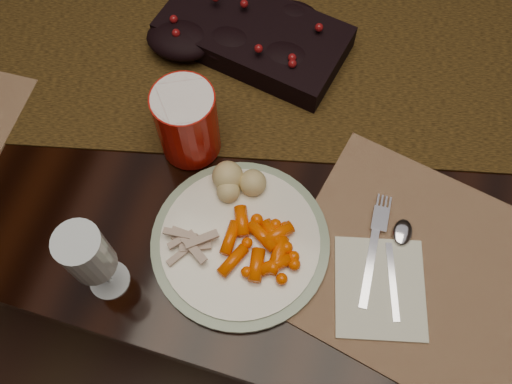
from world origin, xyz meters
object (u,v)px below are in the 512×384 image
(napkin, at_px, (380,288))
(red_cup, at_px, (187,123))
(baby_carrots, at_px, (257,248))
(centerpiece, at_px, (254,32))
(turkey_shreds, at_px, (189,244))
(dining_table, at_px, (299,176))
(wine_glass, at_px, (95,263))
(mashed_potatoes, at_px, (243,178))
(placemat_main, at_px, (445,281))
(dinner_plate, at_px, (240,242))

(napkin, xyz_separation_m, red_cup, (-0.33, 0.14, 0.06))
(baby_carrots, bearing_deg, centerpiece, 107.71)
(centerpiece, relative_size, napkin, 2.14)
(centerpiece, distance_m, red_cup, 0.23)
(turkey_shreds, distance_m, napkin, 0.27)
(centerpiece, bearing_deg, napkin, -50.81)
(dining_table, distance_m, baby_carrots, 0.52)
(turkey_shreds, xyz_separation_m, wine_glass, (-0.10, -0.08, 0.05))
(baby_carrots, distance_m, mashed_potatoes, 0.11)
(baby_carrots, xyz_separation_m, wine_glass, (-0.19, -0.10, 0.05))
(dining_table, xyz_separation_m, centerpiece, (-0.12, 0.04, 0.41))
(baby_carrots, height_order, turkey_shreds, same)
(dining_table, height_order, wine_glass, wine_glass)
(baby_carrots, xyz_separation_m, red_cup, (-0.15, 0.14, 0.04))
(wine_glass, bearing_deg, dining_table, 65.67)
(turkey_shreds, distance_m, red_cup, 0.18)
(mashed_potatoes, distance_m, napkin, 0.25)
(placemat_main, relative_size, napkin, 2.99)
(dinner_plate, relative_size, napkin, 1.79)
(dining_table, distance_m, napkin, 0.53)
(dinner_plate, xyz_separation_m, baby_carrots, (0.03, -0.01, 0.02))
(dining_table, xyz_separation_m, turkey_shreds, (-0.10, -0.35, 0.40))
(baby_carrots, bearing_deg, mashed_potatoes, 118.14)
(turkey_shreds, height_order, wine_glass, wine_glass)
(red_cup, bearing_deg, napkin, -23.27)
(turkey_shreds, xyz_separation_m, red_cup, (-0.06, 0.17, 0.04))
(dining_table, xyz_separation_m, placemat_main, (0.26, -0.29, 0.38))
(turkey_shreds, relative_size, red_cup, 0.59)
(napkin, bearing_deg, red_cup, 142.97)
(dining_table, distance_m, centerpiece, 0.43)
(placemat_main, height_order, red_cup, red_cup)
(placemat_main, height_order, mashed_potatoes, mashed_potatoes)
(red_cup, bearing_deg, turkey_shreds, -70.44)
(mashed_potatoes, distance_m, turkey_shreds, 0.12)
(wine_glass, bearing_deg, mashed_potatoes, 53.67)
(dining_table, bearing_deg, placemat_main, -47.91)
(placemat_main, distance_m, mashed_potatoes, 0.32)
(dining_table, relative_size, baby_carrots, 18.46)
(dinner_plate, height_order, red_cup, red_cup)
(centerpiece, distance_m, turkey_shreds, 0.39)
(red_cup, bearing_deg, mashed_potatoes, -26.82)
(placemat_main, distance_m, dinner_plate, 0.30)
(placemat_main, height_order, wine_glass, wine_glass)
(dinner_plate, distance_m, baby_carrots, 0.03)
(dinner_plate, xyz_separation_m, red_cup, (-0.12, 0.14, 0.06))
(dinner_plate, bearing_deg, placemat_main, 5.96)
(centerpiece, height_order, red_cup, red_cup)
(baby_carrots, bearing_deg, red_cup, 136.51)
(placemat_main, distance_m, napkin, 0.09)
(dining_table, relative_size, wine_glass, 10.92)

